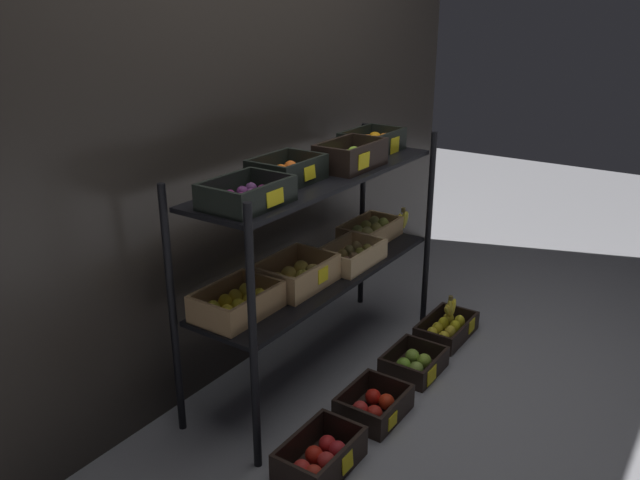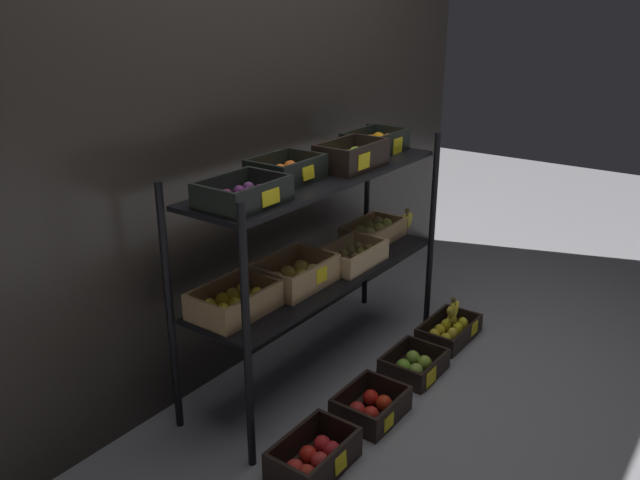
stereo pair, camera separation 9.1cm
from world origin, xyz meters
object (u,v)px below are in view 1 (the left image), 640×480
object	(u,v)px
crate_ground_apple_red	(320,458)
display_rack	(321,224)
crate_ground_apple_green	(414,364)
crate_ground_lemon	(446,329)
crate_ground_left_apple_red	(374,406)
banana_bunch_loose	(450,309)

from	to	relation	value
crate_ground_apple_red	display_rack	bearing A→B (deg)	34.08
crate_ground_apple_green	crate_ground_lemon	xyz separation A→B (m)	(0.42, 0.01, 0.00)
crate_ground_apple_red	crate_ground_lemon	bearing A→B (deg)	1.27
crate_ground_left_apple_red	crate_ground_apple_green	xyz separation A→B (m)	(0.42, 0.01, -0.00)
display_rack	crate_ground_lemon	size ratio (longest dim) A/B	4.24
display_rack	crate_ground_lemon	bearing A→B (deg)	-32.60
display_rack	crate_ground_left_apple_red	world-z (taller)	display_rack
display_rack	crate_ground_apple_red	distance (m)	1.04
crate_ground_lemon	banana_bunch_loose	bearing A→B (deg)	-3.45
display_rack	banana_bunch_loose	bearing A→B (deg)	-31.77
crate_ground_apple_green	display_rack	bearing A→B (deg)	116.87
crate_ground_left_apple_red	banana_bunch_loose	bearing A→B (deg)	1.62
display_rack	crate_ground_apple_red	xyz separation A→B (m)	(-0.64, -0.43, -0.70)
crate_ground_apple_red	crate_ground_left_apple_red	bearing A→B (deg)	0.28
display_rack	crate_ground_apple_red	bearing A→B (deg)	-145.92
crate_ground_apple_red	banana_bunch_loose	bearing A→B (deg)	1.18
display_rack	crate_ground_apple_green	distance (m)	0.85
crate_ground_apple_red	crate_ground_apple_green	bearing A→B (deg)	1.03
display_rack	crate_ground_apple_red	world-z (taller)	display_rack
crate_ground_apple_red	banana_bunch_loose	distance (m)	1.29
crate_ground_apple_red	banana_bunch_loose	xyz separation A→B (m)	(1.29, 0.03, 0.11)
display_rack	crate_ground_left_apple_red	bearing A→B (deg)	-116.40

